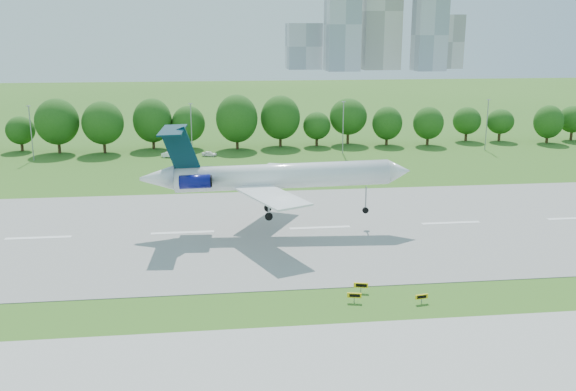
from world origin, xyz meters
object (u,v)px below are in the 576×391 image
object	(u,v)px
taxi_sign_left	(354,295)
service_vehicle_a	(170,155)
service_vehicle_b	(209,154)
airliner	(269,176)

from	to	relation	value
taxi_sign_left	service_vehicle_a	world-z (taller)	service_vehicle_a
service_vehicle_a	service_vehicle_b	world-z (taller)	service_vehicle_a
service_vehicle_b	airliner	bearing A→B (deg)	-154.80
airliner	service_vehicle_b	distance (m)	58.08
taxi_sign_left	service_vehicle_b	size ratio (longest dim) A/B	0.45
airliner	taxi_sign_left	xyz separation A→B (m)	(6.75, -26.62, -7.33)
airliner	taxi_sign_left	distance (m)	28.42
airliner	service_vehicle_a	world-z (taller)	airliner
service_vehicle_b	service_vehicle_a	bearing A→B (deg)	108.16
taxi_sign_left	service_vehicle_a	bearing A→B (deg)	118.66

